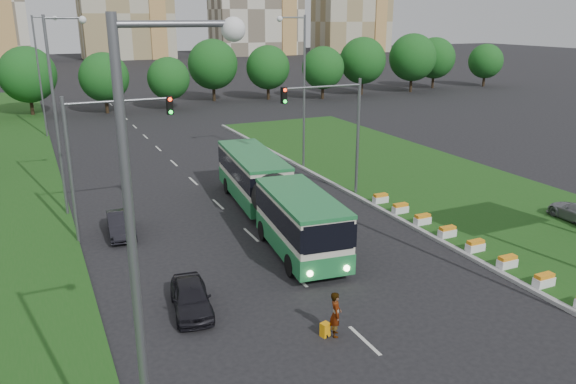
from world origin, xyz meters
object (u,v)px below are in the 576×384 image
traffic_mast_median (337,120)px  car_left_far (121,224)px  traffic_mast_left (100,145)px  shopping_trolley (325,330)px  articulated_bus (270,195)px  pedestrian (336,314)px  car_left_near (191,297)px

traffic_mast_median → car_left_far: 15.23m
traffic_mast_left → shopping_trolley: (6.14, -14.09, -5.07)m
traffic_mast_left → shopping_trolley: 16.18m
articulated_bus → traffic_mast_median: bearing=30.6°
traffic_mast_median → pedestrian: 18.01m
traffic_mast_median → pedestrian: traffic_mast_median is taller
car_left_far → shopping_trolley: (5.45, -14.21, -0.38)m
pedestrian → shopping_trolley: (-0.40, 0.10, -0.64)m
traffic_mast_median → shopping_trolley: (-9.01, -15.09, -5.07)m
pedestrian → traffic_mast_left: bearing=48.2°
pedestrian → car_left_near: bearing=71.1°
traffic_mast_left → articulated_bus: traffic_mast_left is taller
articulated_bus → pedestrian: articulated_bus is taller
car_left_far → pedestrian: pedestrian is taller
traffic_mast_median → traffic_mast_left: bearing=-176.2°
traffic_mast_left → car_left_far: size_ratio=2.00×
articulated_bus → car_left_near: articulated_bus is taller
traffic_mast_median → shopping_trolley: size_ratio=13.99×
traffic_mast_median → shopping_trolley: traffic_mast_median is taller
traffic_mast_median → car_left_far: (-14.46, -0.88, -4.69)m
traffic_mast_left → traffic_mast_median: bearing=3.8°
traffic_mast_median → pedestrian: bearing=-119.6°
traffic_mast_left → articulated_bus: (9.15, -1.69, -3.57)m
traffic_mast_median → traffic_mast_left: (-15.16, -1.00, 0.00)m
traffic_mast_left → shopping_trolley: traffic_mast_left is taller
articulated_bus → shopping_trolley: 12.84m
traffic_mast_left → articulated_bus: size_ratio=0.45×
car_left_far → shopping_trolley: bearing=-64.7°
pedestrian → shopping_trolley: 0.76m
traffic_mast_left → pedestrian: size_ratio=4.34×
traffic_mast_median → car_left_far: bearing=-176.5°
car_left_far → pedestrian: (5.84, -14.31, 0.26)m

